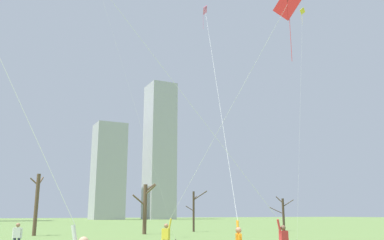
{
  "coord_description": "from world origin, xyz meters",
  "views": [
    {
      "loc": [
        -8.56,
        -11.59,
        2.11
      ],
      "look_at": [
        0.0,
        6.0,
        6.61
      ],
      "focal_mm": 38.12,
      "sensor_mm": 36.0,
      "label": 1
    }
  ],
  "objects_px": {
    "bare_tree_left_of_center": "(145,207)",
    "bare_tree_center": "(37,203)",
    "kite_flyer_midfield_right_pink": "(232,196)",
    "kite_flyer_midfield_left_red": "(198,176)",
    "bare_tree_leftmost": "(194,210)",
    "bare_tree_right_of_center": "(283,213)",
    "distant_kite_drifting_left_yellow": "(302,39)",
    "kite_flyer_midfield_center_white": "(251,196)",
    "kite_flyer_foreground_right_green": "(49,192)",
    "distant_kite_low_near_trees_blue": "(105,7)",
    "bystander_far_off_by_trees": "(17,237)"
  },
  "relations": [
    {
      "from": "kite_flyer_midfield_right_pink",
      "to": "distant_kite_drifting_left_yellow",
      "type": "xyz_separation_m",
      "value": [
        16.27,
        13.27,
        15.47
      ]
    },
    {
      "from": "kite_flyer_midfield_left_red",
      "to": "bare_tree_leftmost",
      "type": "relative_size",
      "value": 2.66
    },
    {
      "from": "kite_flyer_midfield_right_pink",
      "to": "bare_tree_leftmost",
      "type": "xyz_separation_m",
      "value": [
        13.14,
        30.16,
        -0.23
      ]
    },
    {
      "from": "kite_flyer_foreground_right_green",
      "to": "distant_kite_low_near_trees_blue",
      "type": "xyz_separation_m",
      "value": [
        6.73,
        25.41,
        18.51
      ]
    },
    {
      "from": "bystander_far_off_by_trees",
      "to": "distant_kite_drifting_left_yellow",
      "type": "xyz_separation_m",
      "value": [
        23.7,
        3.58,
        17.38
      ]
    },
    {
      "from": "kite_flyer_midfield_center_white",
      "to": "bare_tree_right_of_center",
      "type": "distance_m",
      "value": 36.8
    },
    {
      "from": "distant_kite_low_near_trees_blue",
      "to": "bare_tree_right_of_center",
      "type": "xyz_separation_m",
      "value": [
        25.97,
        7.89,
        -18.94
      ]
    },
    {
      "from": "distant_kite_drifting_left_yellow",
      "to": "bare_tree_center",
      "type": "xyz_separation_m",
      "value": [
        -21.04,
        15.77,
        -15.14
      ]
    },
    {
      "from": "distant_kite_low_near_trees_blue",
      "to": "bare_tree_center",
      "type": "distance_m",
      "value": 20.23
    },
    {
      "from": "distant_kite_drifting_left_yellow",
      "to": "bare_tree_left_of_center",
      "type": "height_order",
      "value": "distant_kite_drifting_left_yellow"
    },
    {
      "from": "kite_flyer_midfield_left_red",
      "to": "bystander_far_off_by_trees",
      "type": "xyz_separation_m",
      "value": [
        -7.6,
        6.3,
        -2.99
      ]
    },
    {
      "from": "kite_flyer_midfield_center_white",
      "to": "distant_kite_drifting_left_yellow",
      "type": "relative_size",
      "value": 0.85
    },
    {
      "from": "kite_flyer_foreground_right_green",
      "to": "bare_tree_center",
      "type": "distance_m",
      "value": 34.09
    },
    {
      "from": "kite_flyer_foreground_right_green",
      "to": "distant_kite_drifting_left_yellow",
      "type": "height_order",
      "value": "distant_kite_drifting_left_yellow"
    },
    {
      "from": "kite_flyer_midfield_center_white",
      "to": "distant_kite_drifting_left_yellow",
      "type": "height_order",
      "value": "distant_kite_drifting_left_yellow"
    },
    {
      "from": "kite_flyer_midfield_right_pink",
      "to": "distant_kite_low_near_trees_blue",
      "type": "xyz_separation_m",
      "value": [
        -1.01,
        20.49,
        18.29
      ]
    },
    {
      "from": "kite_flyer_midfield_center_white",
      "to": "bare_tree_leftmost",
      "type": "bearing_deg",
      "value": 68.11
    },
    {
      "from": "kite_flyer_foreground_right_green",
      "to": "bare_tree_right_of_center",
      "type": "distance_m",
      "value": 46.67
    },
    {
      "from": "bare_tree_right_of_center",
      "to": "distant_kite_drifting_left_yellow",
      "type": "bearing_deg",
      "value": -119.91
    },
    {
      "from": "kite_flyer_foreground_right_green",
      "to": "bare_tree_right_of_center",
      "type": "height_order",
      "value": "kite_flyer_foreground_right_green"
    },
    {
      "from": "distant_kite_low_near_trees_blue",
      "to": "bare_tree_leftmost",
      "type": "xyz_separation_m",
      "value": [
        14.15,
        9.67,
        -18.52
      ]
    },
    {
      "from": "kite_flyer_foreground_right_green",
      "to": "bystander_far_off_by_trees",
      "type": "relative_size",
      "value": 8.2
    },
    {
      "from": "kite_flyer_midfield_right_pink",
      "to": "bare_tree_right_of_center",
      "type": "xyz_separation_m",
      "value": [
        24.96,
        28.38,
        -0.65
      ]
    },
    {
      "from": "kite_flyer_midfield_right_pink",
      "to": "bare_tree_leftmost",
      "type": "height_order",
      "value": "kite_flyer_midfield_right_pink"
    },
    {
      "from": "kite_flyer_midfield_right_pink",
      "to": "bare_tree_leftmost",
      "type": "distance_m",
      "value": 32.9
    },
    {
      "from": "kite_flyer_midfield_center_white",
      "to": "bare_tree_center",
      "type": "relative_size",
      "value": 3.09
    },
    {
      "from": "kite_flyer_midfield_center_white",
      "to": "kite_flyer_midfield_left_red",
      "type": "bearing_deg",
      "value": 107.69
    },
    {
      "from": "bare_tree_center",
      "to": "bare_tree_right_of_center",
      "type": "relative_size",
      "value": 1.39
    },
    {
      "from": "kite_flyer_midfield_center_white",
      "to": "distant_kite_low_near_trees_blue",
      "type": "distance_m",
      "value": 27.29
    },
    {
      "from": "bystander_far_off_by_trees",
      "to": "distant_kite_low_near_trees_blue",
      "type": "relative_size",
      "value": 0.07
    },
    {
      "from": "kite_flyer_midfield_left_red",
      "to": "bare_tree_right_of_center",
      "type": "distance_m",
      "value": 35.24
    },
    {
      "from": "kite_flyer_midfield_left_red",
      "to": "distant_kite_low_near_trees_blue",
      "type": "relative_size",
      "value": 0.52
    },
    {
      "from": "distant_kite_drifting_left_yellow",
      "to": "bare_tree_leftmost",
      "type": "bearing_deg",
      "value": 100.5
    },
    {
      "from": "distant_kite_low_near_trees_blue",
      "to": "distant_kite_drifting_left_yellow",
      "type": "relative_size",
      "value": 1.12
    },
    {
      "from": "bare_tree_left_of_center",
      "to": "distant_kite_drifting_left_yellow",
      "type": "bearing_deg",
      "value": -53.49
    },
    {
      "from": "kite_flyer_midfield_left_red",
      "to": "bare_tree_left_of_center",
      "type": "height_order",
      "value": "kite_flyer_midfield_left_red"
    },
    {
      "from": "kite_flyer_foreground_right_green",
      "to": "distant_kite_drifting_left_yellow",
      "type": "distance_m",
      "value": 33.97
    },
    {
      "from": "kite_flyer_midfield_center_white",
      "to": "distant_kite_drifting_left_yellow",
      "type": "bearing_deg",
      "value": 40.56
    },
    {
      "from": "bare_tree_center",
      "to": "bare_tree_left_of_center",
      "type": "bearing_deg",
      "value": -9.47
    },
    {
      "from": "kite_flyer_midfield_left_red",
      "to": "kite_flyer_foreground_right_green",
      "type": "xyz_separation_m",
      "value": [
        -7.92,
        -8.3,
        -1.31
      ]
    },
    {
      "from": "bystander_far_off_by_trees",
      "to": "distant_kite_low_near_trees_blue",
      "type": "bearing_deg",
      "value": 59.29
    },
    {
      "from": "kite_flyer_midfield_center_white",
      "to": "kite_flyer_foreground_right_green",
      "type": "distance_m",
      "value": 10.32
    },
    {
      "from": "kite_flyer_midfield_center_white",
      "to": "bare_tree_left_of_center",
      "type": "bearing_deg",
      "value": 79.96
    },
    {
      "from": "kite_flyer_midfield_right_pink",
      "to": "kite_flyer_midfield_left_red",
      "type": "relative_size",
      "value": 1.4
    },
    {
      "from": "kite_flyer_midfield_left_red",
      "to": "bare_tree_right_of_center",
      "type": "xyz_separation_m",
      "value": [
        24.79,
        24.99,
        -1.73
      ]
    },
    {
      "from": "bare_tree_left_of_center",
      "to": "bare_tree_center",
      "type": "bearing_deg",
      "value": 170.53
    },
    {
      "from": "bare_tree_center",
      "to": "kite_flyer_midfield_center_white",
      "type": "bearing_deg",
      "value": -78.35
    },
    {
      "from": "kite_flyer_midfield_right_pink",
      "to": "kite_flyer_midfield_left_red",
      "type": "distance_m",
      "value": 3.56
    },
    {
      "from": "bare_tree_right_of_center",
      "to": "kite_flyer_foreground_right_green",
      "type": "bearing_deg",
      "value": -134.49
    },
    {
      "from": "kite_flyer_midfield_right_pink",
      "to": "bare_tree_right_of_center",
      "type": "bearing_deg",
      "value": 48.66
    }
  ]
}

